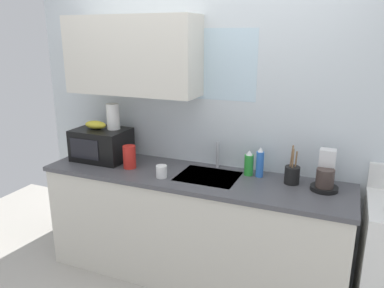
{
  "coord_description": "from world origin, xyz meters",
  "views": [
    {
      "loc": [
        1.06,
        -2.53,
        1.95
      ],
      "look_at": [
        0.0,
        0.0,
        1.15
      ],
      "focal_mm": 35.14,
      "sensor_mm": 36.0,
      "label": 1
    }
  ],
  "objects_px": {
    "dish_soap_bottle_green": "(249,164)",
    "cereal_canister": "(129,157)",
    "paper_towel_roll": "(113,117)",
    "microwave": "(102,144)",
    "dish_soap_bottle_blue": "(260,163)",
    "utensil_crock": "(292,174)",
    "coffee_maker": "(326,175)",
    "banana_bunch": "(96,125)",
    "mug_white": "(162,171)"
  },
  "relations": [
    {
      "from": "dish_soap_bottle_green",
      "to": "utensil_crock",
      "type": "distance_m",
      "value": 0.34
    },
    {
      "from": "coffee_maker",
      "to": "utensil_crock",
      "type": "xyz_separation_m",
      "value": [
        -0.23,
        0.01,
        -0.03
      ]
    },
    {
      "from": "mug_white",
      "to": "utensil_crock",
      "type": "distance_m",
      "value": 0.97
    },
    {
      "from": "utensil_crock",
      "to": "dish_soap_bottle_green",
      "type": "bearing_deg",
      "value": 171.79
    },
    {
      "from": "microwave",
      "to": "banana_bunch",
      "type": "xyz_separation_m",
      "value": [
        -0.05,
        0.0,
        0.17
      ]
    },
    {
      "from": "dish_soap_bottle_green",
      "to": "cereal_canister",
      "type": "xyz_separation_m",
      "value": [
        -0.94,
        -0.22,
        0.0
      ]
    },
    {
      "from": "paper_towel_roll",
      "to": "cereal_canister",
      "type": "relative_size",
      "value": 1.18
    },
    {
      "from": "paper_towel_roll",
      "to": "coffee_maker",
      "type": "relative_size",
      "value": 0.79
    },
    {
      "from": "banana_bunch",
      "to": "mug_white",
      "type": "distance_m",
      "value": 0.8
    },
    {
      "from": "dish_soap_bottle_green",
      "to": "cereal_canister",
      "type": "relative_size",
      "value": 1.06
    },
    {
      "from": "paper_towel_roll",
      "to": "banana_bunch",
      "type": "bearing_deg",
      "value": -161.57
    },
    {
      "from": "paper_towel_roll",
      "to": "mug_white",
      "type": "xyz_separation_m",
      "value": [
        0.58,
        -0.24,
        -0.33
      ]
    },
    {
      "from": "paper_towel_roll",
      "to": "utensil_crock",
      "type": "height_order",
      "value": "paper_towel_roll"
    },
    {
      "from": "coffee_maker",
      "to": "mug_white",
      "type": "height_order",
      "value": "coffee_maker"
    },
    {
      "from": "microwave",
      "to": "cereal_canister",
      "type": "bearing_deg",
      "value": -16.13
    },
    {
      "from": "utensil_crock",
      "to": "microwave",
      "type": "bearing_deg",
      "value": -177.47
    },
    {
      "from": "dish_soap_bottle_blue",
      "to": "mug_white",
      "type": "distance_m",
      "value": 0.75
    },
    {
      "from": "banana_bunch",
      "to": "mug_white",
      "type": "xyz_separation_m",
      "value": [
        0.73,
        -0.19,
        -0.26
      ]
    },
    {
      "from": "coffee_maker",
      "to": "cereal_canister",
      "type": "bearing_deg",
      "value": -174.0
    },
    {
      "from": "dish_soap_bottle_green",
      "to": "utensil_crock",
      "type": "bearing_deg",
      "value": -8.21
    },
    {
      "from": "banana_bunch",
      "to": "dish_soap_bottle_blue",
      "type": "height_order",
      "value": "banana_bunch"
    },
    {
      "from": "banana_bunch",
      "to": "mug_white",
      "type": "relative_size",
      "value": 2.11
    },
    {
      "from": "paper_towel_roll",
      "to": "utensil_crock",
      "type": "xyz_separation_m",
      "value": [
        1.52,
        0.02,
        -0.31
      ]
    },
    {
      "from": "banana_bunch",
      "to": "dish_soap_bottle_green",
      "type": "bearing_deg",
      "value": 5.08
    },
    {
      "from": "paper_towel_roll",
      "to": "dish_soap_bottle_blue",
      "type": "height_order",
      "value": "paper_towel_roll"
    },
    {
      "from": "banana_bunch",
      "to": "dish_soap_bottle_blue",
      "type": "distance_m",
      "value": 1.43
    },
    {
      "from": "microwave",
      "to": "cereal_canister",
      "type": "relative_size",
      "value": 2.46
    },
    {
      "from": "microwave",
      "to": "banana_bunch",
      "type": "distance_m",
      "value": 0.18
    },
    {
      "from": "dish_soap_bottle_blue",
      "to": "paper_towel_roll",
      "type": "bearing_deg",
      "value": -176.98
    },
    {
      "from": "banana_bunch",
      "to": "utensil_crock",
      "type": "distance_m",
      "value": 1.68
    },
    {
      "from": "banana_bunch",
      "to": "dish_soap_bottle_green",
      "type": "height_order",
      "value": "banana_bunch"
    },
    {
      "from": "coffee_maker",
      "to": "dish_soap_bottle_blue",
      "type": "distance_m",
      "value": 0.48
    },
    {
      "from": "coffee_maker",
      "to": "dish_soap_bottle_green",
      "type": "relative_size",
      "value": 1.41
    },
    {
      "from": "paper_towel_roll",
      "to": "mug_white",
      "type": "distance_m",
      "value": 0.71
    },
    {
      "from": "dish_soap_bottle_blue",
      "to": "utensil_crock",
      "type": "relative_size",
      "value": 0.8
    },
    {
      "from": "paper_towel_roll",
      "to": "microwave",
      "type": "bearing_deg",
      "value": -152.83
    },
    {
      "from": "banana_bunch",
      "to": "paper_towel_roll",
      "type": "xyz_separation_m",
      "value": [
        0.15,
        0.05,
        0.08
      ]
    },
    {
      "from": "microwave",
      "to": "dish_soap_bottle_green",
      "type": "distance_m",
      "value": 1.29
    },
    {
      "from": "dish_soap_bottle_blue",
      "to": "banana_bunch",
      "type": "bearing_deg",
      "value": -175.28
    },
    {
      "from": "dish_soap_bottle_blue",
      "to": "coffee_maker",
      "type": "bearing_deg",
      "value": -6.94
    },
    {
      "from": "paper_towel_roll",
      "to": "mug_white",
      "type": "bearing_deg",
      "value": -22.51
    },
    {
      "from": "coffee_maker",
      "to": "dish_soap_bottle_blue",
      "type": "height_order",
      "value": "coffee_maker"
    },
    {
      "from": "paper_towel_roll",
      "to": "coffee_maker",
      "type": "height_order",
      "value": "paper_towel_roll"
    },
    {
      "from": "banana_bunch",
      "to": "cereal_canister",
      "type": "bearing_deg",
      "value": -14.38
    },
    {
      "from": "mug_white",
      "to": "banana_bunch",
      "type": "bearing_deg",
      "value": 165.4
    },
    {
      "from": "dish_soap_bottle_green",
      "to": "utensil_crock",
      "type": "height_order",
      "value": "utensil_crock"
    },
    {
      "from": "dish_soap_bottle_blue",
      "to": "cereal_canister",
      "type": "distance_m",
      "value": 1.05
    },
    {
      "from": "microwave",
      "to": "dish_soap_bottle_blue",
      "type": "relative_size",
      "value": 1.96
    },
    {
      "from": "mug_white",
      "to": "utensil_crock",
      "type": "xyz_separation_m",
      "value": [
        0.94,
        0.26,
        0.02
      ]
    },
    {
      "from": "microwave",
      "to": "coffee_maker",
      "type": "distance_m",
      "value": 1.85
    }
  ]
}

